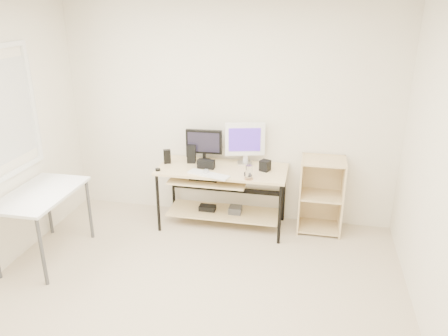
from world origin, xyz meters
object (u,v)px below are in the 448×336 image
at_px(desk, 220,184).
at_px(white_imac, 245,140).
at_px(black_monitor, 204,144).
at_px(shelf_unit, 321,194).
at_px(audio_controller, 167,156).
at_px(side_table, 41,200).

distance_m(desk, white_imac, 0.60).
bearing_deg(white_imac, black_monitor, 170.56).
relative_size(desk, shelf_unit, 1.67).
bearing_deg(audio_controller, side_table, -156.71).
height_order(black_monitor, white_imac, white_imac).
bearing_deg(side_table, desk, 32.65).
xyz_separation_m(black_monitor, audio_controller, (-0.42, -0.14, -0.14)).
bearing_deg(desk, audio_controller, 178.05).
bearing_deg(audio_controller, shelf_unit, -19.73).
bearing_deg(shelf_unit, audio_controller, -175.69).
distance_m(desk, black_monitor, 0.53).
bearing_deg(desk, black_monitor, 144.97).
distance_m(black_monitor, white_imac, 0.49).
bearing_deg(black_monitor, white_imac, 2.11).
distance_m(black_monitor, audio_controller, 0.47).
bearing_deg(desk, side_table, -147.35).
xyz_separation_m(white_imac, audio_controller, (-0.91, -0.18, -0.20)).
height_order(shelf_unit, white_imac, white_imac).
height_order(desk, audio_controller, audio_controller).
xyz_separation_m(black_monitor, white_imac, (0.49, 0.04, 0.06)).
bearing_deg(side_table, white_imac, 33.55).
distance_m(side_table, black_monitor, 1.90).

